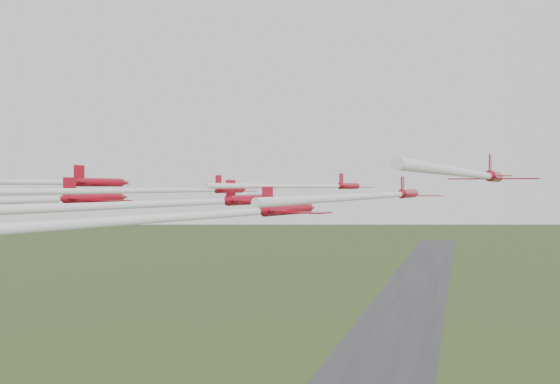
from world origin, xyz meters
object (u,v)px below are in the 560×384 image
(jet_row2_left, at_px, (174,190))
(jet_row3_right, at_px, (482,175))
(jet_row2_right, at_px, (387,195))
(jet_row4_right, at_px, (151,219))
(jet_lead, at_px, (324,186))
(jet_row3_mid, at_px, (172,203))
(jet_row3_left, at_px, (46,182))

(jet_row2_left, bearing_deg, jet_row3_right, -15.26)
(jet_row2_right, relative_size, jet_row4_right, 0.86)
(jet_row3_right, bearing_deg, jet_row2_left, 167.85)
(jet_row4_right, bearing_deg, jet_lead, 103.35)
(jet_row3_mid, bearing_deg, jet_row4_right, -57.86)
(jet_row2_left, height_order, jet_row4_right, jet_row2_left)
(jet_row3_mid, relative_size, jet_row3_right, 1.33)
(jet_row2_right, xyz_separation_m, jet_row4_right, (-10.36, -36.15, -1.06))
(jet_row2_right, bearing_deg, jet_row3_right, -48.43)
(jet_row3_mid, bearing_deg, jet_row3_left, 161.72)
(jet_lead, bearing_deg, jet_row3_right, -46.85)
(jet_lead, height_order, jet_row4_right, jet_lead)
(jet_row3_mid, height_order, jet_row3_right, jet_row3_right)
(jet_row2_left, xyz_separation_m, jet_row3_right, (36.18, -13.34, 1.45))
(jet_lead, relative_size, jet_row4_right, 0.74)
(jet_row3_left, bearing_deg, jet_row3_mid, -19.66)
(jet_lead, distance_m, jet_row2_left, 23.81)
(jet_lead, height_order, jet_row3_mid, jet_lead)
(jet_lead, bearing_deg, jet_row3_left, -134.11)
(jet_row4_right, bearing_deg, jet_row3_right, 60.46)
(jet_row3_mid, height_order, jet_row4_right, jet_row3_mid)
(jet_row3_left, bearing_deg, jet_row3_right, -2.15)
(jet_lead, relative_size, jet_row2_right, 0.86)
(jet_row3_left, xyz_separation_m, jet_row3_mid, (23.41, -12.26, -2.16))
(jet_row2_left, xyz_separation_m, jet_row2_right, (26.34, 0.25, -0.50))
(jet_row2_left, height_order, jet_row3_right, jet_row3_right)
(jet_row2_left, relative_size, jet_row3_right, 1.32)
(jet_lead, relative_size, jet_row3_right, 1.03)
(jet_row2_right, distance_m, jet_row4_right, 37.62)
(jet_row4_right, bearing_deg, jet_row3_mid, 125.06)
(jet_row2_left, distance_m, jet_row3_left, 16.19)
(jet_lead, height_order, jet_row2_right, jet_lead)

